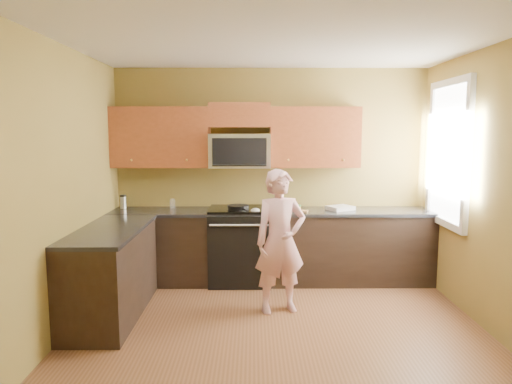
{
  "coord_description": "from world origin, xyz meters",
  "views": [
    {
      "loc": [
        -0.24,
        -4.08,
        1.89
      ],
      "look_at": [
        -0.2,
        1.3,
        1.2
      ],
      "focal_mm": 32.8,
      "sensor_mm": 36.0,
      "label": 1
    }
  ],
  "objects_px": {
    "stove": "(240,245)",
    "frying_pan": "(238,210)",
    "woman": "(280,241)",
    "microwave": "(240,167)",
    "butter_tub": "(297,210)",
    "travel_mug": "(123,208)"
  },
  "relations": [
    {
      "from": "stove",
      "to": "microwave",
      "type": "relative_size",
      "value": 1.25
    },
    {
      "from": "frying_pan",
      "to": "travel_mug",
      "type": "height_order",
      "value": "travel_mug"
    },
    {
      "from": "stove",
      "to": "microwave",
      "type": "bearing_deg",
      "value": 90.0
    },
    {
      "from": "microwave",
      "to": "woman",
      "type": "height_order",
      "value": "microwave"
    },
    {
      "from": "woman",
      "to": "frying_pan",
      "type": "relative_size",
      "value": 3.29
    },
    {
      "from": "frying_pan",
      "to": "microwave",
      "type": "bearing_deg",
      "value": 66.19
    },
    {
      "from": "stove",
      "to": "woman",
      "type": "xyz_separation_m",
      "value": [
        0.45,
        -0.97,
        0.28
      ]
    },
    {
      "from": "woman",
      "to": "butter_tub",
      "type": "relative_size",
      "value": 13.84
    },
    {
      "from": "frying_pan",
      "to": "travel_mug",
      "type": "relative_size",
      "value": 2.67
    },
    {
      "from": "frying_pan",
      "to": "butter_tub",
      "type": "bearing_deg",
      "value": -7.47
    },
    {
      "from": "woman",
      "to": "frying_pan",
      "type": "distance_m",
      "value": 0.98
    },
    {
      "from": "stove",
      "to": "woman",
      "type": "bearing_deg",
      "value": -65.07
    },
    {
      "from": "travel_mug",
      "to": "butter_tub",
      "type": "bearing_deg",
      "value": -3.46
    },
    {
      "from": "butter_tub",
      "to": "travel_mug",
      "type": "relative_size",
      "value": 0.63
    },
    {
      "from": "frying_pan",
      "to": "butter_tub",
      "type": "height_order",
      "value": "frying_pan"
    },
    {
      "from": "stove",
      "to": "woman",
      "type": "relative_size",
      "value": 0.63
    },
    {
      "from": "stove",
      "to": "frying_pan",
      "type": "xyz_separation_m",
      "value": [
        -0.02,
        -0.13,
        0.47
      ]
    },
    {
      "from": "woman",
      "to": "frying_pan",
      "type": "height_order",
      "value": "woman"
    },
    {
      "from": "stove",
      "to": "frying_pan",
      "type": "height_order",
      "value": "frying_pan"
    },
    {
      "from": "stove",
      "to": "frying_pan",
      "type": "distance_m",
      "value": 0.49
    },
    {
      "from": "frying_pan",
      "to": "travel_mug",
      "type": "distance_m",
      "value": 1.52
    },
    {
      "from": "woman",
      "to": "butter_tub",
      "type": "xyz_separation_m",
      "value": [
        0.26,
        1.01,
        0.16
      ]
    }
  ]
}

